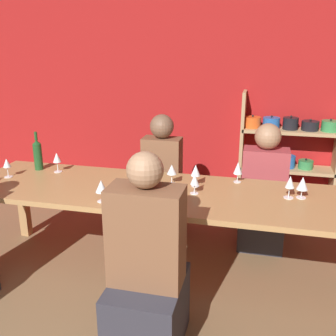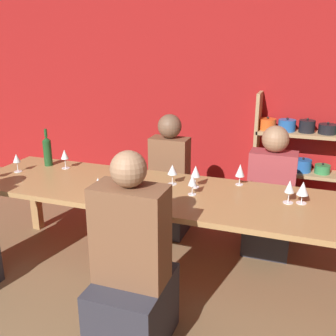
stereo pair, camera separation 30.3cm
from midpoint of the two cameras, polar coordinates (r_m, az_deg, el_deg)
wall_back_red at (r=4.67m, az=0.90°, el=12.30°), size 8.80×0.06×2.70m
shelf_unit at (r=4.52m, az=14.78°, el=0.99°), size 1.05×0.30×1.29m
dining_table at (r=3.02m, az=-3.33°, el=-4.62°), size 3.14×0.85×0.73m
wine_bottle_green at (r=3.67m, az=-20.66°, el=1.84°), size 0.07×0.07×0.34m
wine_glass_empty_a at (r=2.90m, az=14.47°, el=-2.13°), size 0.07×0.07×0.17m
wine_glass_white_a at (r=3.55m, az=-18.21°, el=1.31°), size 0.07×0.07×0.17m
wine_glass_red_a at (r=2.89m, az=0.90°, el=-1.80°), size 0.07×0.07×0.16m
wine_glass_white_b at (r=2.82m, az=-12.73°, el=-2.74°), size 0.08×0.08×0.16m
wine_glass_empty_b at (r=3.09m, az=-2.26°, el=-0.34°), size 0.08×0.08×0.16m
wine_glass_empty_c at (r=2.93m, az=16.19°, el=-2.26°), size 0.08×0.08×0.16m
wine_glass_white_d at (r=3.37m, az=-7.69°, el=0.98°), size 0.07×0.07×0.16m
wine_glass_red_b at (r=3.57m, az=-24.65°, el=0.51°), size 0.07×0.07×0.16m
wine_glass_red_c at (r=3.04m, az=1.18°, el=-0.49°), size 0.07×0.07×0.18m
wine_glass_white_e at (r=3.15m, az=7.43°, el=-0.13°), size 0.07×0.07×0.17m
cell_phone at (r=3.05m, az=-7.71°, el=-2.97°), size 0.15×0.16×0.01m
person_far_a at (r=3.67m, az=11.30°, el=-4.72°), size 0.40×0.50×1.14m
person_near_b at (r=2.44m, az=-6.76°, el=-16.06°), size 0.43×0.53×1.26m
person_far_b at (r=3.82m, az=-3.12°, el=-3.05°), size 0.36×0.45×1.17m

